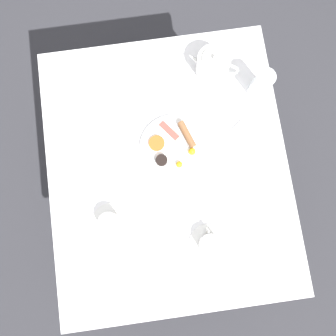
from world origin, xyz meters
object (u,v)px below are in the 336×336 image
Objects in this scene: water_glass_tall at (261,84)px; knife_by_plate at (126,79)px; teacup_with_saucer_left at (110,223)px; teapot_near at (213,64)px; napkin_folded at (247,137)px; teacup_with_saucer_right at (209,244)px; breakfast_plate at (175,148)px; fork_by_plate at (267,244)px.

knife_by_plate is (-0.52, 0.13, -0.07)m from water_glass_tall.
teapot_near is at bearing 49.41° from teacup_with_saucer_left.
teapot_near reaches higher than teacup_with_saucer_left.
teapot_near is at bearing 107.60° from napkin_folded.
water_glass_tall is at bearing 34.48° from teacup_with_saucer_left.
teacup_with_saucer_right is 0.94× the size of napkin_folded.
breakfast_plate is 0.29m from napkin_folded.
water_glass_tall is (0.29, 0.57, 0.05)m from teacup_with_saucer_right.
teacup_with_saucer_right is at bearing 104.43° from teapot_near.
teacup_with_saucer_left is 0.78m from water_glass_tall.
water_glass_tall is 0.89× the size of napkin_folded.
teacup_with_saucer_left is (-0.48, -0.55, -0.02)m from teapot_near.
knife_by_plate is (-0.35, 0.01, -0.05)m from teapot_near.
teacup_with_saucer_right reaches higher than knife_by_plate.
teapot_near is 0.36m from knife_by_plate.
teacup_with_saucer_left is (-0.28, -0.25, 0.02)m from breakfast_plate.
teacup_with_saucer_left is 0.94× the size of napkin_folded.
teacup_with_saucer_right is at bearing 171.97° from fork_by_plate.
napkin_folded is (0.57, 0.25, -0.02)m from teacup_with_saucer_left.
teacup_with_saucer_right is 0.84× the size of knife_by_plate.
breakfast_plate is at bearing -152.44° from water_glass_tall.
water_glass_tall is (0.64, 0.44, 0.05)m from teacup_with_saucer_left.
knife_by_plate is at bearing 108.45° from teacup_with_saucer_right.
teacup_with_saucer_right is (0.35, -0.13, -0.00)m from teacup_with_saucer_left.
napkin_folded is 0.41m from fork_by_plate.
breakfast_plate reaches higher than knife_by_plate.
teacup_with_saucer_left is 0.84× the size of fork_by_plate.
teapot_near reaches higher than breakfast_plate.
breakfast_plate is 1.53× the size of fork_by_plate.
teapot_near is at bearing -1.66° from knife_by_plate.
fork_by_plate is at bearing -96.56° from water_glass_tall.
water_glass_tall reaches higher than napkin_folded.
water_glass_tall is 0.21m from napkin_folded.
knife_by_plate is at bearing 145.26° from napkin_folded.
water_glass_tall is at bearing 83.44° from fork_by_plate.
teapot_near is (0.19, 0.30, 0.04)m from breakfast_plate.
knife_by_plate is (-0.45, 0.31, -0.00)m from napkin_folded.
teacup_with_saucer_right is (0.07, -0.38, 0.02)m from breakfast_plate.
breakfast_plate is 1.84× the size of teacup_with_saucer_left.
teapot_near is at bearing 97.63° from fork_by_plate.
napkin_folded is 0.89× the size of fork_by_plate.
breakfast_plate is 1.93× the size of water_glass_tall.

